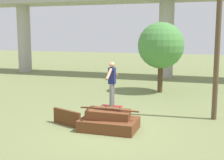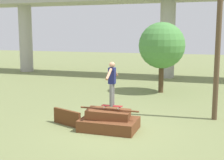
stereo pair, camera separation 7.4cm
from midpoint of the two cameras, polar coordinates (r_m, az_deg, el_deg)
The scene contains 8 objects.
ground_plane at distance 10.99m, azimuth -0.34°, elevation -9.05°, with size 80.00×80.00×0.00m, color olive.
scrap_pile at distance 10.92m, azimuth -0.38°, elevation -7.56°, with size 2.12×1.33×0.75m.
scrap_plank_loose at distance 11.52m, azimuth -8.07°, elevation -6.83°, with size 1.28×0.59×0.57m.
skateboard at distance 10.81m, azimuth 0.20°, elevation -4.80°, with size 0.73×0.21×0.09m.
skater at distance 10.64m, azimuth 0.20°, elevation -0.14°, with size 0.22×1.17×1.52m.
highway_overpass at distance 23.59m, azimuth 10.35°, elevation 13.38°, with size 44.00×3.31×6.22m.
utility_pole at distance 12.46m, azimuth 19.28°, elevation 12.40°, with size 1.30×0.20×8.26m.
tree_behind_left at distance 17.54m, azimuth 9.22°, elevation 6.22°, with size 2.56×2.56×3.92m.
Camera 2 is at (3.38, -9.91, 3.35)m, focal length 50.00 mm.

